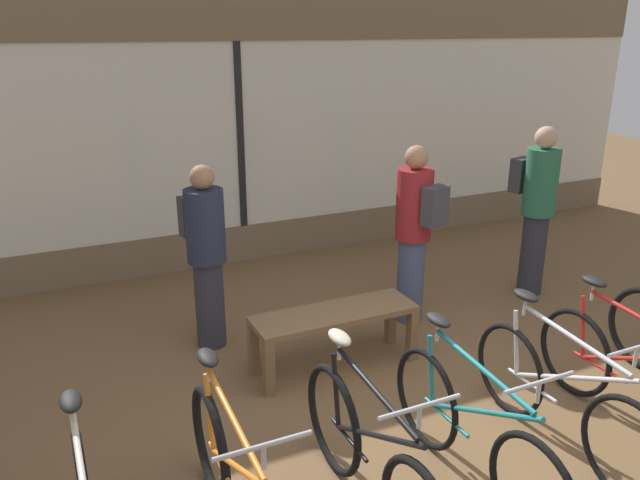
% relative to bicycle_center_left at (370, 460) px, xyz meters
% --- Properties ---
extents(ground_plane, '(24.00, 24.00, 0.00)m').
position_rel_bicycle_center_left_xyz_m(ground_plane, '(0.70, 0.30, -0.40)').
color(ground_plane, brown).
extents(shop_back_wall, '(12.00, 0.08, 3.20)m').
position_rel_bicycle_center_left_xyz_m(shop_back_wall, '(0.70, 4.42, 1.24)').
color(shop_back_wall, '#7A664C').
rests_on(shop_back_wall, ground_plane).
extents(bicycle_center_left, '(0.46, 1.72, 1.04)m').
position_rel_bicycle_center_left_xyz_m(bicycle_center_left, '(0.00, 0.00, 0.00)').
color(bicycle_center_left, black).
rests_on(bicycle_center_left, ground_plane).
extents(bicycle_center, '(0.46, 1.73, 1.03)m').
position_rel_bicycle_center_left_xyz_m(bicycle_center, '(0.69, -0.05, -0.00)').
color(bicycle_center, black).
rests_on(bicycle_center, ground_plane).
extents(bicycle_center_right, '(0.46, 1.73, 1.03)m').
position_rel_bicycle_center_left_xyz_m(bicycle_center_right, '(1.47, 0.01, -0.00)').
color(bicycle_center_right, black).
rests_on(bicycle_center_right, ground_plane).
extents(bicycle_right, '(0.46, 1.77, 1.03)m').
position_rel_bicycle_center_left_xyz_m(bicycle_right, '(2.10, -0.02, -0.01)').
color(bicycle_right, black).
rests_on(bicycle_right, ground_plane).
extents(display_bench, '(1.40, 0.44, 0.51)m').
position_rel_bicycle_center_left_xyz_m(display_bench, '(0.58, 1.64, 0.02)').
color(display_bench, brown).
rests_on(display_bench, ground_plane).
extents(customer_near_rack, '(0.43, 0.55, 1.74)m').
position_rel_bicycle_center_left_xyz_m(customer_near_rack, '(1.65, 2.12, 0.54)').
color(customer_near_rack, '#424C6B').
rests_on(customer_near_rack, ground_plane).
extents(customer_by_window, '(0.42, 0.54, 1.81)m').
position_rel_bicycle_center_left_xyz_m(customer_by_window, '(3.20, 2.17, 0.58)').
color(customer_by_window, '#2D2D38').
rests_on(customer_by_window, ground_plane).
extents(customer_mid_floor, '(0.39, 0.52, 1.67)m').
position_rel_bicycle_center_left_xyz_m(customer_mid_floor, '(-0.27, 2.48, 0.50)').
color(customer_mid_floor, '#2D2D38').
rests_on(customer_mid_floor, ground_plane).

